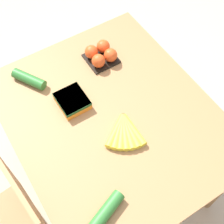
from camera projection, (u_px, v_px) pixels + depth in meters
name	position (u px, v px, depth m)	size (l,w,h in m)	color
ground_plane	(112.00, 173.00, 2.18)	(12.00, 12.00, 0.00)	#B7A88E
dining_table	(112.00, 126.00, 1.62)	(1.15, 0.96, 0.78)	#9E7044
banana_bunch	(125.00, 131.00, 1.46)	(0.19, 0.17, 0.03)	brown
tomato_pack	(101.00, 54.00, 1.68)	(0.16, 0.16, 0.08)	black
carrot_bag	(72.00, 101.00, 1.53)	(0.15, 0.14, 0.05)	orange
cucumber_near	(106.00, 212.00, 1.25)	(0.11, 0.19, 0.05)	#2D702D
cucumber_far	(29.00, 79.00, 1.61)	(0.19, 0.14, 0.05)	#2D702D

